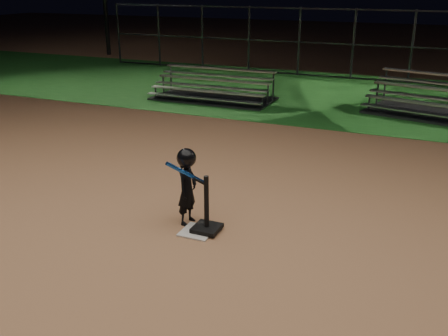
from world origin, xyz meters
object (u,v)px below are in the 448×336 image
at_px(home_plate, 197,232).
at_px(batting_tee, 207,220).
at_px(child_batter, 187,184).
at_px(bleacher_left, 213,94).

xyz_separation_m(home_plate, batting_tee, (0.12, 0.08, 0.17)).
distance_m(batting_tee, child_batter, 0.60).
bearing_deg(bleacher_left, home_plate, -67.04).
bearing_deg(batting_tee, bleacher_left, 113.38).
bearing_deg(batting_tee, home_plate, -145.18).
bearing_deg(batting_tee, child_batter, 158.46).
height_order(home_plate, child_batter, child_batter).
relative_size(home_plate, batting_tee, 0.54).
height_order(home_plate, batting_tee, batting_tee).
bearing_deg(child_batter, bleacher_left, 26.84).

